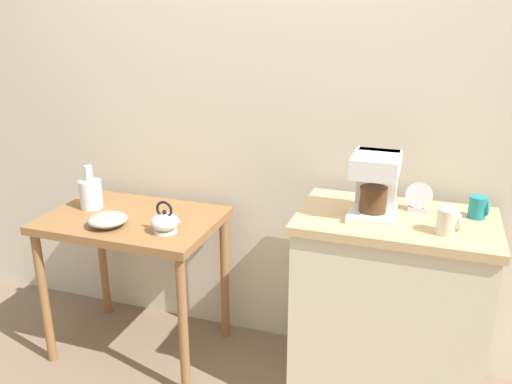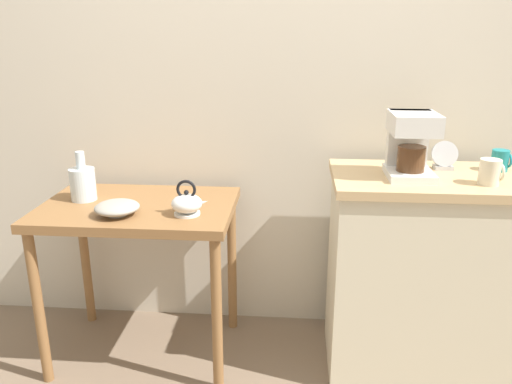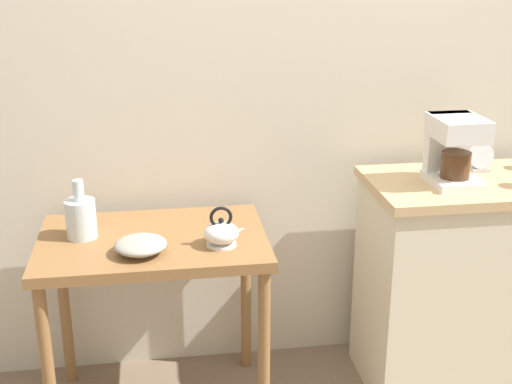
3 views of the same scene
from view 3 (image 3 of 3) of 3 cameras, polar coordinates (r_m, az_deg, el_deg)
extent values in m
cube|color=beige|center=(2.83, 5.44, 12.64)|extent=(4.40, 0.10, 2.80)
cube|color=olive|center=(2.54, -8.62, -4.16)|extent=(0.83, 0.57, 0.04)
cylinder|color=olive|center=(2.54, -16.94, -14.45)|extent=(0.04, 0.04, 0.70)
cylinder|color=olive|center=(2.53, 0.67, -13.63)|extent=(0.04, 0.04, 0.70)
cylinder|color=olive|center=(2.95, -15.71, -9.22)|extent=(0.04, 0.04, 0.70)
cylinder|color=olive|center=(2.94, -0.86, -8.51)|extent=(0.04, 0.04, 0.70)
cube|color=beige|center=(2.94, 16.67, -7.67)|extent=(0.77, 0.47, 0.86)
cube|color=tan|center=(2.77, 17.56, 0.61)|extent=(0.80, 0.50, 0.04)
cylinder|color=#9E998C|center=(2.41, -9.58, -5.00)|extent=(0.08, 0.08, 0.01)
ellipsoid|color=#9E998C|center=(2.39, -9.62, -4.37)|extent=(0.18, 0.18, 0.05)
cylinder|color=white|center=(2.44, -2.90, -4.36)|extent=(0.11, 0.11, 0.01)
ellipsoid|color=white|center=(2.42, -2.92, -3.44)|extent=(0.13, 0.13, 0.08)
cone|color=white|center=(2.43, -1.52, -3.28)|extent=(0.06, 0.03, 0.05)
sphere|color=black|center=(2.40, -2.94, -2.39)|extent=(0.02, 0.02, 0.02)
torus|color=black|center=(2.40, -2.94, -2.12)|extent=(0.08, 0.01, 0.08)
cylinder|color=silver|center=(2.56, -14.42, -2.19)|extent=(0.11, 0.11, 0.14)
cylinder|color=silver|center=(2.52, -14.63, 0.13)|extent=(0.04, 0.04, 0.08)
cube|color=white|center=(2.69, 16.12, 0.95)|extent=(0.18, 0.22, 0.03)
cube|color=white|center=(2.74, 15.63, 3.79)|extent=(0.16, 0.05, 0.26)
cube|color=white|center=(2.64, 16.54, 5.17)|extent=(0.18, 0.22, 0.08)
cylinder|color=#4C2D19|center=(2.67, 16.34, 2.20)|extent=(0.11, 0.11, 0.10)
cube|color=#B2B5BA|center=(2.88, 18.11, 1.83)|extent=(0.08, 0.05, 0.02)
cylinder|color=#B2B5BA|center=(2.87, 18.23, 2.94)|extent=(0.11, 0.05, 0.11)
cylinder|color=black|center=(2.87, 18.25, 2.93)|extent=(0.09, 0.04, 0.09)
camera|label=1|loc=(1.34, 69.60, 5.29)|focal=37.08mm
camera|label=2|loc=(0.77, 51.97, -9.01)|focal=35.51mm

